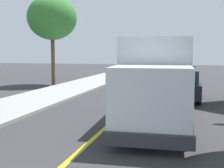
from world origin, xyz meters
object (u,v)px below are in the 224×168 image
object	(u,v)px
parked_car_far	(181,72)
parked_car_mid	(184,78)
parked_car_near	(184,86)
street_tree_down_block	(52,18)
box_truck	(156,77)

from	to	relation	value
parked_car_far	parked_car_mid	bearing A→B (deg)	-85.81
parked_car_near	parked_car_far	xyz separation A→B (m)	(-0.47, 11.11, 0.00)
parked_car_far	street_tree_down_block	bearing A→B (deg)	-149.21
parked_car_near	street_tree_down_block	world-z (taller)	street_tree_down_block
box_truck	street_tree_down_block	xyz separation A→B (m)	(-9.64, 11.04, 3.67)
parked_car_near	parked_car_mid	distance (m)	5.54
parked_car_near	parked_car_mid	xyz separation A→B (m)	(-0.07, 5.54, 0.00)
parked_car_mid	street_tree_down_block	bearing A→B (deg)	-177.64
box_truck	parked_car_far	distance (m)	17.08
box_truck	parked_car_near	bearing A→B (deg)	81.30
parked_car_far	parked_car_near	bearing A→B (deg)	-87.56
box_truck	parked_car_mid	world-z (taller)	box_truck
parked_car_mid	street_tree_down_block	world-z (taller)	street_tree_down_block
parked_car_far	street_tree_down_block	xyz separation A→B (m)	(-10.07, -6.00, 4.64)
street_tree_down_block	parked_car_far	bearing A→B (deg)	30.79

